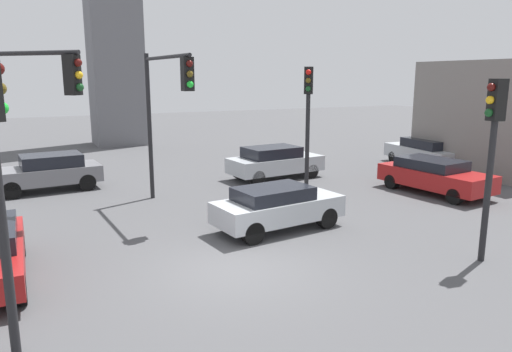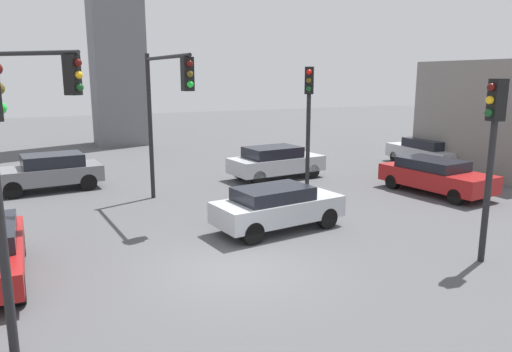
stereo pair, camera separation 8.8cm
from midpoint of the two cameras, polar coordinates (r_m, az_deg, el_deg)
ground_plane at (r=11.94m, az=-2.10°, el=-10.98°), size 101.50×101.50×0.00m
traffic_light_0 at (r=12.95m, az=26.52°, el=4.30°), size 0.48×0.37×4.57m
traffic_light_2 at (r=16.62m, az=-10.51°, el=9.27°), size 0.50×4.31×5.44m
traffic_light_3 at (r=18.26m, az=6.43°, el=8.11°), size 0.45×0.49×4.97m
traffic_light_4 at (r=14.47m, az=-26.81°, el=7.78°), size 3.11×3.13×5.40m
car_1 at (r=21.96m, az=2.45°, el=1.71°), size 4.46×2.25×1.49m
car_2 at (r=14.59m, az=2.70°, el=-3.66°), size 4.15×2.08×1.36m
car_3 at (r=20.46m, az=20.67°, el=0.07°), size 2.33×4.62×1.38m
car_4 at (r=26.63m, az=19.74°, el=2.74°), size 2.20×4.63×1.44m
car_6 at (r=21.42m, az=-23.27°, el=0.51°), size 4.26×2.18×1.49m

